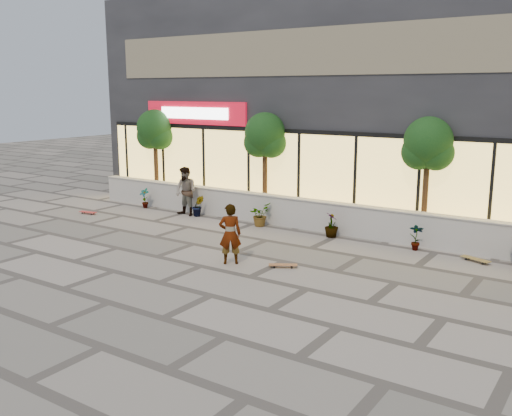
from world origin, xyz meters
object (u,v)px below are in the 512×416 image
Objects in this scene: skater_center at (230,234)px; skateboard_center at (283,265)px; skater_left at (186,192)px; tree_midwest at (265,138)px; tree_mideast at (428,147)px; skateboard_right_near at (476,259)px; skateboard_left at (88,212)px; tree_west at (155,132)px.

skateboard_center is at bearing 160.36° from skater_center.
tree_midwest is at bearing 32.71° from skater_left.
skater_left is at bearing -170.82° from tree_mideast.
skater_left reaches higher than skateboard_right_near.
skateboard_center is at bearing -120.33° from skateboard_right_near.
skateboard_left is (-8.38, 2.10, -0.77)m from skater_center.
skater_center reaches higher than skateboard_right_near.
tree_midwest is 2.32× the size of skater_center.
skater_center is (2.38, -5.42, -2.14)m from tree_midwest.
skateboard_right_near is (4.19, 3.44, 0.01)m from skateboard_center.
skateboard_left is (-0.50, -3.32, -2.91)m from tree_west.
tree_midwest is at bearing 20.14° from skateboard_left.
skateboard_center is (6.46, -3.54, -0.85)m from skater_left.
skateboard_left is at bearing -152.27° from skateboard_right_near.
skateboard_left is 14.11m from skateboard_right_near.
tree_midwest is at bearing 96.13° from skateboard_center.
skater_left is 2.16× the size of skateboard_right_near.
skateboard_center is at bearing -18.21° from skateboard_left.
tree_mideast is at bearing 0.00° from tree_west.
skateboard_center is 9.93m from skateboard_left.
skater_center is at bearing -123.70° from tree_mideast.
tree_mideast is 9.02m from skater_left.
tree_west is 4.53× the size of skateboard_right_near.
tree_west is at bearing 180.00° from tree_midwest.
tree_mideast is at bearing 6.64° from skateboard_left.
tree_west reaches higher than skateboard_left.
tree_midwest is 5.15× the size of skateboard_center.
tree_west and tree_midwest have the same top height.
tree_mideast is 6.14m from skateboard_center.
skateboard_left is at bearing -151.03° from tree_midwest.
skater_center is 6.88m from skateboard_right_near.
skater_left is at bearing -26.30° from tree_west.
skateboard_center is (1.41, 0.48, -0.77)m from skater_center.
skateboard_center is at bearing -27.99° from tree_west.
tree_west is 1.00× the size of tree_midwest.
tree_midwest reaches higher than skateboard_center.
skateboard_right_near is at bearing -6.35° from tree_west.
tree_west is at bearing 180.00° from tree_mideast.
tree_mideast reaches higher than skateboard_left.
skateboard_center is (3.79, -4.94, -2.91)m from tree_midwest.
skateboard_right_near is (10.65, -0.10, -0.85)m from skater_left.
skater_left reaches higher than skateboard_left.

